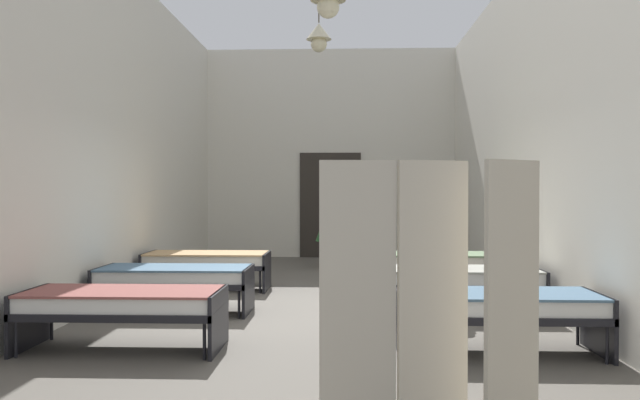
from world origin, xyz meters
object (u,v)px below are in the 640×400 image
object	(u,v)px
bed_right_row_2	(440,262)
nurse_mid_aisle	(339,243)
bed_left_row_1	(175,278)
bed_right_row_1	(462,279)
bed_left_row_2	(207,261)
patient_seated_primary	(432,244)
privacy_screen	(434,315)
nurse_near_aisle	(345,265)
bed_left_row_0	(123,304)
bed_right_row_0	(498,307)
potted_plant	(330,226)

from	to	relation	value
bed_right_row_2	nurse_mid_aisle	distance (m)	2.90
bed_left_row_1	bed_right_row_1	xyz separation A→B (m)	(3.58, 0.00, 0.00)
bed_left_row_2	nurse_mid_aisle	distance (m)	3.17
bed_left_row_2	patient_seated_primary	size ratio (longest dim) A/B	2.37
privacy_screen	bed_left_row_1	bearing A→B (deg)	100.80
nurse_mid_aisle	nurse_near_aisle	bearing A→B (deg)	27.97
bed_right_row_1	bed_left_row_2	xyz separation A→B (m)	(-3.58, 1.90, 0.00)
bed_left_row_1	patient_seated_primary	distance (m)	3.26
nurse_mid_aisle	patient_seated_primary	size ratio (longest dim) A/B	1.86
bed_right_row_1	patient_seated_primary	size ratio (longest dim) A/B	2.37
bed_left_row_1	bed_right_row_2	distance (m)	4.05
bed_left_row_0	bed_right_row_0	size ratio (longest dim) A/B	1.00
bed_right_row_2	nurse_mid_aisle	size ratio (longest dim) A/B	1.28
nurse_near_aisle	bed_right_row_0	bearing A→B (deg)	-78.24
bed_right_row_2	nurse_near_aisle	distance (m)	1.93
bed_right_row_0	privacy_screen	distance (m)	2.78
bed_right_row_2	patient_seated_primary	world-z (taller)	patient_seated_primary
patient_seated_primary	bed_right_row_1	bearing A→B (deg)	-15.31
bed_right_row_0	bed_left_row_2	size ratio (longest dim) A/B	1.00
bed_right_row_0	bed_right_row_1	bearing A→B (deg)	90.00
privacy_screen	patient_seated_primary	bearing A→B (deg)	62.90
bed_right_row_2	nurse_near_aisle	bearing A→B (deg)	-138.58
bed_right_row_1	patient_seated_primary	bearing A→B (deg)	164.69
bed_right_row_1	bed_left_row_2	size ratio (longest dim) A/B	1.00
nurse_near_aisle	bed_right_row_1	bearing A→B (deg)	-41.42
bed_right_row_1	patient_seated_primary	xyz separation A→B (m)	(-0.35, 0.10, 0.43)
potted_plant	bed_left_row_0	bearing A→B (deg)	-104.88
bed_right_row_1	nurse_mid_aisle	xyz separation A→B (m)	(-1.56, 4.34, 0.09)
bed_left_row_0	bed_left_row_1	world-z (taller)	same
bed_right_row_0	bed_right_row_2	world-z (taller)	same
privacy_screen	bed_left_row_2	bearing A→B (deg)	92.78
bed_right_row_0	nurse_near_aisle	size ratio (longest dim) A/B	1.28
nurse_near_aisle	patient_seated_primary	xyz separation A→B (m)	(1.09, -0.53, 0.34)
bed_right_row_1	privacy_screen	world-z (taller)	privacy_screen
bed_right_row_0	privacy_screen	size ratio (longest dim) A/B	1.12
bed_left_row_0	nurse_near_aisle	size ratio (longest dim) A/B	1.28
bed_left_row_1	bed_right_row_1	size ratio (longest dim) A/B	1.00
bed_right_row_1	potted_plant	distance (m)	5.31
bed_left_row_1	privacy_screen	bearing A→B (deg)	-59.57
nurse_mid_aisle	patient_seated_primary	xyz separation A→B (m)	(1.21, -4.24, 0.34)
bed_left_row_1	patient_seated_primary	bearing A→B (deg)	1.70
bed_left_row_0	bed_right_row_1	size ratio (longest dim) A/B	1.00
bed_right_row_2	patient_seated_primary	bearing A→B (deg)	-100.98
bed_left_row_0	bed_right_row_1	world-z (taller)	same
patient_seated_primary	bed_left_row_1	bearing A→B (deg)	-178.30
bed_right_row_0	bed_left_row_1	xyz separation A→B (m)	(-3.58, 1.90, 0.00)
bed_right_row_2	nurse_mid_aisle	xyz separation A→B (m)	(-1.56, 2.44, 0.09)
potted_plant	privacy_screen	xyz separation A→B (m)	(0.80, -9.49, 0.03)
nurse_mid_aisle	patient_seated_primary	world-z (taller)	nurse_mid_aisle
bed_right_row_2	potted_plant	world-z (taller)	potted_plant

